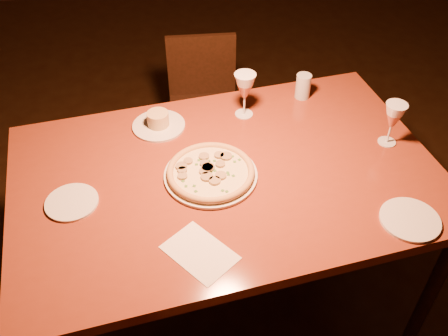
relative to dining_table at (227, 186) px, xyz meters
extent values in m
plane|color=black|center=(0.06, 0.16, -0.75)|extent=(7.00, 7.00, 0.00)
cube|color=maroon|center=(0.00, 0.00, 0.05)|extent=(1.66, 1.18, 0.04)
cylinder|color=black|center=(-0.75, 0.34, -0.36)|extent=(0.06, 0.06, 0.78)
cylinder|color=black|center=(0.75, -0.34, -0.36)|extent=(0.06, 0.06, 0.78)
cylinder|color=black|center=(0.65, 0.51, -0.36)|extent=(0.06, 0.06, 0.78)
cube|color=black|center=(0.03, 0.95, -0.34)|extent=(0.40, 0.40, 0.04)
cube|color=black|center=(0.04, 1.13, -0.14)|extent=(0.38, 0.05, 0.36)
cylinder|color=black|center=(-0.13, 0.80, -0.56)|extent=(0.03, 0.03, 0.39)
cylinder|color=black|center=(-0.12, 1.11, -0.56)|extent=(0.03, 0.03, 0.39)
cylinder|color=black|center=(0.17, 0.79, -0.56)|extent=(0.03, 0.03, 0.39)
cylinder|color=black|center=(0.19, 1.10, -0.56)|extent=(0.03, 0.03, 0.39)
cylinder|color=silver|center=(-0.06, -0.01, 0.08)|extent=(0.34, 0.34, 0.01)
cylinder|color=beige|center=(-0.06, -0.01, 0.09)|extent=(0.31, 0.31, 0.01)
torus|color=#DCAD60|center=(-0.06, -0.01, 0.10)|extent=(0.32, 0.32, 0.02)
cylinder|color=silver|center=(-0.23, 0.31, 0.08)|extent=(0.21, 0.21, 0.01)
cylinder|color=tan|center=(-0.23, 0.31, 0.11)|extent=(0.09, 0.09, 0.06)
cylinder|color=#B0BCC0|center=(0.40, 0.43, 0.13)|extent=(0.06, 0.06, 0.11)
cylinder|color=silver|center=(-0.55, -0.07, 0.08)|extent=(0.18, 0.18, 0.01)
cylinder|color=silver|center=(0.56, -0.33, 0.08)|extent=(0.20, 0.20, 0.01)
cube|color=silver|center=(-0.14, -0.35, 0.07)|extent=(0.25, 0.26, 0.00)
camera|label=1|loc=(-0.22, -1.32, 1.30)|focal=40.00mm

